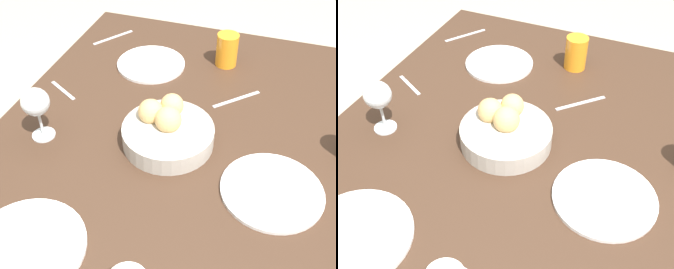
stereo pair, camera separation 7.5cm
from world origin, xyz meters
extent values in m
cube|color=#3D281C|center=(0.00, 0.00, 0.70)|extent=(1.47, 1.05, 0.03)
cube|color=#3D281C|center=(-0.68, -0.47, 0.34)|extent=(0.06, 0.06, 0.69)
cylinder|color=#B2ADA3|center=(-0.06, -0.02, 0.75)|extent=(0.25, 0.25, 0.05)
sphere|color=tan|center=(-0.08, -0.08, 0.80)|extent=(0.07, 0.07, 0.07)
sphere|color=tan|center=(-0.13, -0.04, 0.80)|extent=(0.07, 0.07, 0.07)
sphere|color=tan|center=(-0.06, -0.03, 0.80)|extent=(0.07, 0.07, 0.07)
cylinder|color=white|center=(-0.41, -0.20, 0.73)|extent=(0.23, 0.23, 0.01)
cylinder|color=white|center=(0.36, -0.21, 0.73)|extent=(0.26, 0.26, 0.01)
cylinder|color=white|center=(0.03, 0.27, 0.73)|extent=(0.25, 0.25, 0.01)
cylinder|color=orange|center=(-0.50, 0.04, 0.78)|extent=(0.07, 0.07, 0.11)
cylinder|color=silver|center=(0.03, -0.36, 0.72)|extent=(0.06, 0.06, 0.00)
cylinder|color=silver|center=(0.03, -0.36, 0.76)|extent=(0.01, 0.01, 0.07)
sphere|color=silver|center=(0.03, -0.36, 0.84)|extent=(0.08, 0.08, 0.08)
cube|color=#B7B7BC|center=(-0.31, 0.11, 0.72)|extent=(0.13, 0.13, 0.00)
cube|color=#B7B7BC|center=(-0.54, -0.40, 0.72)|extent=(0.15, 0.10, 0.00)
cube|color=#B7B7BC|center=(-0.18, -0.42, 0.72)|extent=(0.07, 0.12, 0.00)
camera|label=1|loc=(0.75, 0.24, 1.51)|focal=45.00mm
camera|label=2|loc=(0.72, 0.31, 1.51)|focal=45.00mm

